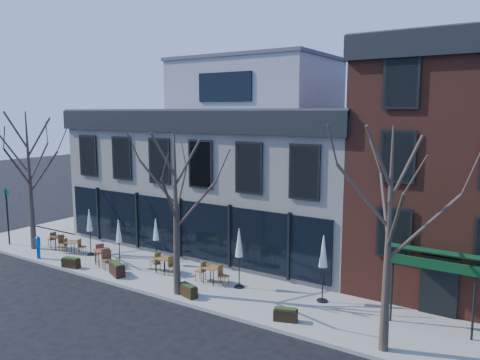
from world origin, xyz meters
The scene contains 24 objects.
ground centered at (0.00, 0.00, 0.00)m, with size 120.00×120.00×0.00m, color black.
sidewalk_front centered at (3.25, -2.15, 0.07)m, with size 33.50×4.70×0.15m, color gray.
sidewalk_side centered at (-11.25, 6.00, 0.07)m, with size 4.50×12.00×0.15m, color gray.
corner_building centered at (0.07, 5.07, 4.72)m, with size 18.39×10.39×11.10m.
red_brick_building centered at (13.00, 4.98, 5.64)m, with size 8.20×11.78×11.18m.
tree_corner centered at (-8.49, -3.20, 4.25)m, with size 3.93×3.98×7.92m.
tree_mid centered at (3.01, -3.90, 3.79)m, with size 3.50×3.55×7.04m.
tree_right centered at (12.01, -3.90, 4.02)m, with size 3.72×3.77×7.48m.
sign_pole centered at (-10.50, -3.50, 2.07)m, with size 0.50×0.10×3.40m.
call_box centered at (-6.57, -4.20, 0.82)m, with size 0.25×0.25×1.27m.
cafe_set_0 centered at (-7.36, -2.44, 0.60)m, with size 1.70×0.75×0.88m.
cafe_set_1 centered at (-5.80, -2.58, 0.58)m, with size 1.60×0.95×0.83m.
cafe_set_2 centered at (-2.74, -3.06, 0.66)m, with size 1.92×1.22×1.00m.
cafe_set_3 centered at (0.73, -2.20, 0.63)m, with size 1.81×0.78×0.94m.
cafe_set_4 centered at (3.52, -2.05, 0.63)m, with size 1.78×0.72×0.94m.
umbrella_0 centered at (-4.68, -2.24, 1.99)m, with size 0.42×0.42×2.61m.
umbrella_1 centered at (-1.84, -2.75, 1.89)m, with size 0.39×0.39×2.46m.
umbrella_2 centered at (-0.57, -1.38, 1.86)m, with size 0.39×0.39×2.43m.
umbrella_3 centered at (4.89, -1.82, 2.09)m, with size 0.44×0.44×2.75m.
umbrella_4 centered at (8.68, -1.25, 2.16)m, with size 0.46×0.46×2.85m.
planter_0 centered at (-3.84, -4.20, 0.41)m, with size 1.00×0.57×0.52m.
planter_1 centered at (-1.01, -3.71, 0.46)m, with size 1.21×0.87×0.63m.
planter_2 centered at (3.58, -3.89, 0.42)m, with size 1.02×0.62×0.53m.
planter_3 centered at (8.25, -3.75, 0.40)m, with size 0.98×0.63×0.51m.
Camera 1 is at (15.94, -18.84, 8.05)m, focal length 35.00 mm.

